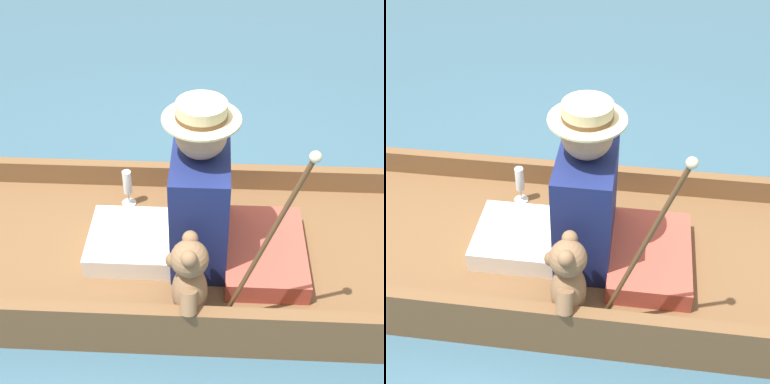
{
  "view_description": "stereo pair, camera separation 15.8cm",
  "coord_description": "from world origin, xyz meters",
  "views": [
    {
      "loc": [
        -1.9,
        -0.22,
        2.11
      ],
      "look_at": [
        -0.03,
        -0.14,
        0.54
      ],
      "focal_mm": 50.0,
      "sensor_mm": 36.0,
      "label": 1
    },
    {
      "loc": [
        -1.89,
        -0.38,
        2.11
      ],
      "look_at": [
        -0.03,
        -0.14,
        0.54
      ],
      "focal_mm": 50.0,
      "sensor_mm": 36.0,
      "label": 2
    }
  ],
  "objects": [
    {
      "name": "teddy_bear",
      "position": [
        -0.4,
        -0.14,
        0.36
      ],
      "size": [
        0.31,
        0.18,
        0.44
      ],
      "color": "#846042",
      "rests_on": "punt_boat"
    },
    {
      "name": "walking_cane",
      "position": [
        -0.43,
        -0.46,
        0.68
      ],
      "size": [
        0.04,
        0.31,
        0.92
      ],
      "color": "brown",
      "rests_on": "punt_boat"
    },
    {
      "name": "seat_cushion",
      "position": [
        -0.07,
        -0.49,
        0.21
      ],
      "size": [
        0.55,
        0.39,
        0.11
      ],
      "color": "#B24738",
      "rests_on": "punt_boat"
    },
    {
      "name": "punt_boat",
      "position": [
        0.0,
        0.0,
        0.09
      ],
      "size": [
        1.07,
        2.57,
        0.29
      ],
      "color": "brown",
      "rests_on": "ground_plane"
    },
    {
      "name": "seated_person",
      "position": [
        -0.03,
        -0.11,
        0.48
      ],
      "size": [
        0.45,
        0.72,
        0.86
      ],
      "rotation": [
        0.0,
        0.0,
        0.18
      ],
      "color": "white",
      "rests_on": "punt_boat"
    },
    {
      "name": "ground_plane",
      "position": [
        0.0,
        0.0,
        0.0
      ],
      "size": [
        16.0,
        16.0,
        0.0
      ],
      "primitive_type": "plane",
      "color": "#385B70"
    },
    {
      "name": "wine_glass",
      "position": [
        0.32,
        0.23,
        0.28
      ],
      "size": [
        0.08,
        0.08,
        0.22
      ],
      "color": "silver",
      "rests_on": "punt_boat"
    }
  ]
}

